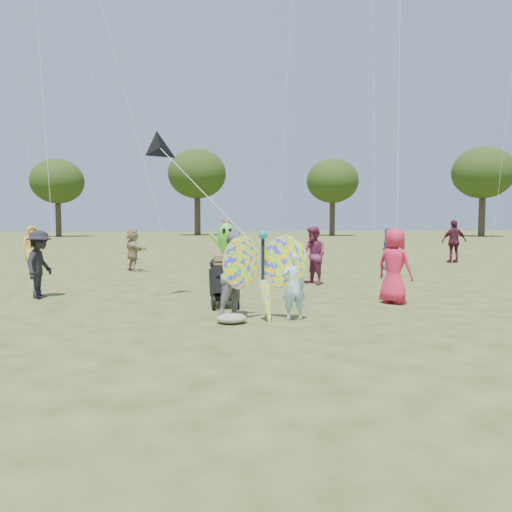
{
  "coord_description": "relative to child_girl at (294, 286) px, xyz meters",
  "views": [
    {
      "loc": [
        -1.94,
        -8.12,
        1.78
      ],
      "look_at": [
        -0.2,
        1.5,
        1.1
      ],
      "focal_mm": 35.0,
      "sensor_mm": 36.0,
      "label": 1
    }
  ],
  "objects": [
    {
      "name": "ground",
      "position": [
        -0.31,
        -0.51,
        -0.62
      ],
      "size": [
        160.0,
        160.0,
        0.0
      ],
      "primitive_type": "plane",
      "color": "#51592B",
      "rests_on": "ground"
    },
    {
      "name": "crowd_b",
      "position": [
        -5.14,
        3.59,
        0.17
      ],
      "size": [
        0.77,
        1.11,
        1.57
      ],
      "primitive_type": "imported",
      "rotation": [
        0.0,
        0.0,
        1.38
      ],
      "color": "black",
      "rests_on": "ground"
    },
    {
      "name": "crowd_d",
      "position": [
        -3.41,
        9.62,
        0.15
      ],
      "size": [
        1.04,
        1.48,
        1.54
      ],
      "primitive_type": "imported",
      "rotation": [
        0.0,
        0.0,
        2.04
      ],
      "color": "tan",
      "rests_on": "ground"
    },
    {
      "name": "butterfly_kite",
      "position": [
        -0.54,
        -0.01,
        0.22
      ],
      "size": [
        1.74,
        0.75,
        1.83
      ],
      "color": "#FF4828",
      "rests_on": "ground"
    },
    {
      "name": "crowd_c",
      "position": [
        5.8,
        8.56,
        0.14
      ],
      "size": [
        0.9,
        0.9,
        1.53
      ],
      "primitive_type": "imported",
      "rotation": [
        0.0,
        0.0,
        3.93
      ],
      "color": "#375A98",
      "rests_on": "ground"
    },
    {
      "name": "crowd_a",
      "position": [
        2.61,
        1.4,
        0.19
      ],
      "size": [
        0.88,
        0.95,
        1.63
      ],
      "primitive_type": "imported",
      "rotation": [
        0.0,
        0.0,
        2.17
      ],
      "color": "red",
      "rests_on": "ground"
    },
    {
      "name": "child_girl",
      "position": [
        0.0,
        0.0,
        0.0
      ],
      "size": [
        0.47,
        0.32,
        1.24
      ],
      "primitive_type": "imported",
      "rotation": [
        0.0,
        0.0,
        3.19
      ],
      "color": "#A6D5EC",
      "rests_on": "ground"
    },
    {
      "name": "adult_man",
      "position": [
        -0.98,
        0.39,
        0.18
      ],
      "size": [
        0.98,
        0.94,
        1.6
      ],
      "primitive_type": "imported",
      "rotation": [
        0.0,
        0.0,
        0.6
      ],
      "color": "gray",
      "rests_on": "ground"
    },
    {
      "name": "alien_kite",
      "position": [
        -0.48,
        6.11,
        0.35
      ],
      "size": [
        1.12,
        0.69,
        1.74
      ],
      "color": "#5DD532",
      "rests_on": "ground"
    },
    {
      "name": "crowd_e",
      "position": [
        1.83,
        4.82,
        0.2
      ],
      "size": [
        0.89,
        0.98,
        1.65
      ],
      "primitive_type": "imported",
      "rotation": [
        0.0,
        0.0,
        5.12
      ],
      "color": "#78284D",
      "rests_on": "ground"
    },
    {
      "name": "tree_line",
      "position": [
        3.36,
        44.48,
        6.24
      ],
      "size": [
        91.78,
        33.6,
        10.79
      ],
      "color": "#3A2D21",
      "rests_on": "ground"
    },
    {
      "name": "crowd_h",
      "position": [
        9.89,
        10.83,
        0.3
      ],
      "size": [
        1.11,
        0.54,
        1.84
      ],
      "primitive_type": "imported",
      "rotation": [
        0.0,
        0.0,
        3.05
      ],
      "color": "#4B1926",
      "rests_on": "ground"
    },
    {
      "name": "crowd_g",
      "position": [
        -7.9,
        14.04,
        0.18
      ],
      "size": [
        0.92,
        0.79,
        1.59
      ],
      "primitive_type": "imported",
      "rotation": [
        0.0,
        0.0,
        0.44
      ],
      "color": "gold",
      "rests_on": "ground"
    },
    {
      "name": "grey_bag",
      "position": [
        -1.14,
        -0.07,
        -0.54
      ],
      "size": [
        0.54,
        0.44,
        0.17
      ],
      "primitive_type": "ellipsoid",
      "color": "gray",
      "rests_on": "ground"
    },
    {
      "name": "crowd_j",
      "position": [
        0.74,
        16.47,
        0.32
      ],
      "size": [
        0.93,
        1.83,
        1.89
      ],
      "primitive_type": "imported",
      "rotation": [
        0.0,
        0.0,
        4.49
      ],
      "color": "#B66879",
      "rests_on": "ground"
    },
    {
      "name": "delta_kite_rig",
      "position": [
        -2.34,
        2.72,
        2.76
      ],
      "size": [
        2.24,
        2.57,
        2.53
      ],
      "color": "black",
      "rests_on": "ground"
    },
    {
      "name": "jogging_stroller",
      "position": [
        -1.09,
        1.68,
        -0.01
      ],
      "size": [
        0.55,
        1.07,
        1.09
      ],
      "rotation": [
        0.0,
        0.0,
        0.07
      ],
      "color": "black",
      "rests_on": "ground"
    }
  ]
}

